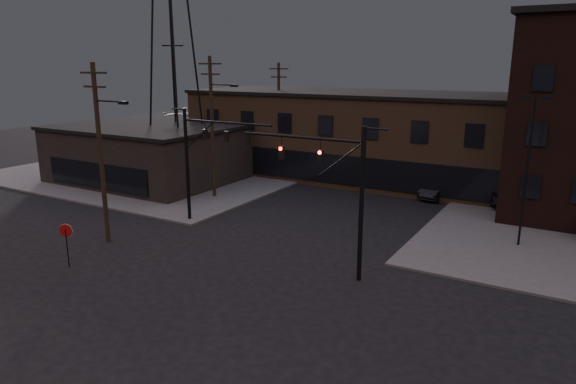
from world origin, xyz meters
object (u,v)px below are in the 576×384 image
Objects in this scene: traffic_signal_near at (341,185)px; traffic_signal_far at (201,153)px; stop_sign at (66,235)px; car_crossing at (436,189)px; parked_car_lot_a at (524,200)px.

traffic_signal_far is at bearing 163.83° from traffic_signal_near.
stop_sign reaches higher than car_crossing.
traffic_signal_near is 19.36m from car_crossing.
traffic_signal_near is 3.23× the size of stop_sign.
traffic_signal_near and traffic_signal_far have the same top height.
stop_sign is (-1.28, -9.99, -3.17)m from traffic_signal_far.
car_crossing is at bearing 89.57° from traffic_signal_near.
traffic_signal_far is 24.16m from parked_car_lot_a.
stop_sign is 0.55× the size of car_crossing.
traffic_signal_far reaches higher than stop_sign.
traffic_signal_far is 10.55m from stop_sign.
traffic_signal_near is 19.51m from parked_car_lot_a.
parked_car_lot_a is at bearing 68.53° from traffic_signal_near.
car_crossing is (13.50, 25.39, -1.11)m from stop_sign.
traffic_signal_far is 20.12m from car_crossing.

